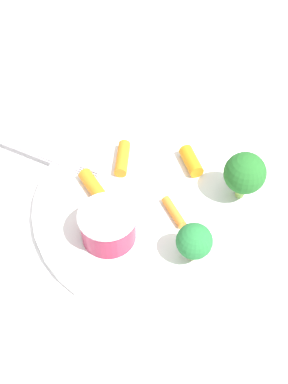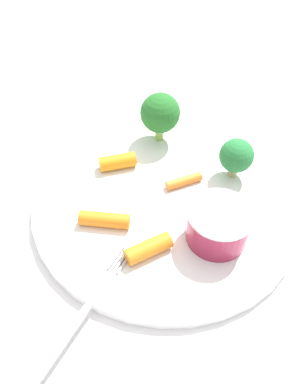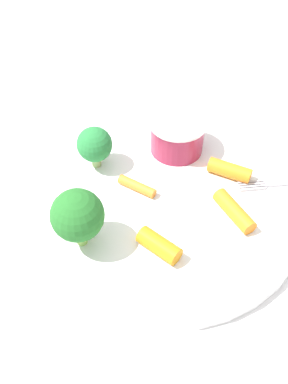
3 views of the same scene
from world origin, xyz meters
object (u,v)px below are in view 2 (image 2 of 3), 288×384
at_px(plate, 165,200).
at_px(fork, 74,327).
at_px(broccoli_floret_0, 160,113).
at_px(carrot_stick_3, 105,220).
at_px(carrot_stick_0, 181,179).
at_px(sauce_cup, 219,225).
at_px(carrot_stick_1, 148,248).
at_px(carrot_stick_2, 117,162).
at_px(broccoli_floret_1, 236,156).

height_order(plate, fork, fork).
xyz_separation_m(broccoli_floret_0, carrot_stick_3, (0.13, 0.06, -0.03)).
distance_m(carrot_stick_0, fork, 0.20).
bearing_deg(carrot_stick_3, plate, 169.82).
relative_size(sauce_cup, fork, 0.36).
relative_size(carrot_stick_0, carrot_stick_1, 0.92).
height_order(plate, carrot_stick_2, carrot_stick_2).
distance_m(carrot_stick_0, carrot_stick_1, 0.10).
bearing_deg(carrot_stick_1, carrot_stick_0, -152.98).
bearing_deg(carrot_stick_3, fork, 39.02).
relative_size(sauce_cup, broccoli_floret_0, 0.99).
relative_size(sauce_cup, carrot_stick_2, 1.50).
relative_size(plate, fork, 1.64).
xyz_separation_m(sauce_cup, carrot_stick_0, (-0.03, -0.08, -0.01)).
distance_m(carrot_stick_3, fork, 0.11).
relative_size(broccoli_floret_1, carrot_stick_0, 1.16).
height_order(carrot_stick_3, fork, carrot_stick_3).
height_order(plate, sauce_cup, sauce_cup).
bearing_deg(broccoli_floret_0, carrot_stick_1, 43.61).
xyz_separation_m(broccoli_floret_1, fork, (0.24, 0.03, -0.03)).
relative_size(broccoli_floret_0, fork, 0.36).
relative_size(carrot_stick_0, carrot_stick_2, 1.01).
xyz_separation_m(plate, carrot_stick_1, (0.06, 0.04, 0.01)).
height_order(carrot_stick_0, carrot_stick_2, carrot_stick_2).
xyz_separation_m(broccoli_floret_1, carrot_stick_0, (0.05, -0.03, -0.02)).
bearing_deg(carrot_stick_3, carrot_stick_2, -137.59).
relative_size(sauce_cup, broccoli_floret_1, 1.29).
height_order(sauce_cup, carrot_stick_3, sauce_cup).
relative_size(carrot_stick_0, carrot_stick_3, 0.82).
distance_m(carrot_stick_1, carrot_stick_2, 0.12).
height_order(broccoli_floret_0, carrot_stick_0, broccoli_floret_0).
bearing_deg(sauce_cup, carrot_stick_0, -109.77).
bearing_deg(fork, carrot_stick_0, -162.07).
distance_m(sauce_cup, carrot_stick_0, 0.08).
distance_m(broccoli_floret_1, carrot_stick_2, 0.13).
bearing_deg(carrot_stick_1, broccoli_floret_1, -173.53).
relative_size(plate, broccoli_floret_1, 5.91).
height_order(carrot_stick_0, carrot_stick_1, carrot_stick_1).
distance_m(broccoli_floret_1, carrot_stick_0, 0.06).
distance_m(broccoli_floret_0, carrot_stick_0, 0.09).
distance_m(sauce_cup, broccoli_floret_1, 0.09).
bearing_deg(carrot_stick_0, broccoli_floret_0, -115.04).
height_order(plate, carrot_stick_3, carrot_stick_3).
relative_size(sauce_cup, carrot_stick_1, 1.37).
relative_size(carrot_stick_0, fork, 0.24).
distance_m(carrot_stick_2, fork, 0.19).
relative_size(carrot_stick_3, fork, 0.29).
bearing_deg(carrot_stick_0, broccoli_floret_1, 149.96).
bearing_deg(carrot_stick_0, carrot_stick_3, -5.08).
height_order(carrot_stick_1, carrot_stick_3, same).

